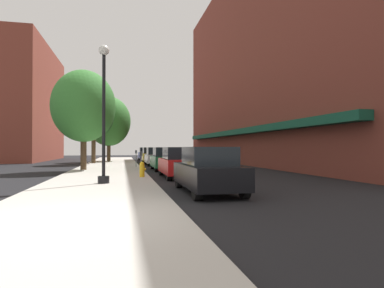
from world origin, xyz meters
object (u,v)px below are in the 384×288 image
(tree_near, at_px, (84,106))
(car_green, at_px, (165,159))
(parking_meter_near, at_px, (141,159))
(parking_meter_far, at_px, (136,156))
(car_red, at_px, (179,163))
(car_black, at_px, (208,170))
(car_white, at_px, (156,157))
(car_yellow, at_px, (150,155))
(tree_mid, at_px, (109,121))
(car_blue, at_px, (146,154))
(lamppost, at_px, (104,111))
(tree_far, at_px, (94,115))
(fire_hydrant, at_px, (142,169))

(tree_near, height_order, car_green, tree_near)
(parking_meter_near, distance_m, parking_meter_far, 6.93)
(car_red, xyz_separation_m, car_green, (0.00, 5.83, 0.00))
(parking_meter_far, bearing_deg, car_black, -82.31)
(tree_near, relative_size, car_red, 1.59)
(car_white, xyz_separation_m, car_yellow, (0.00, 5.82, 0.00))
(car_yellow, bearing_deg, car_red, -90.19)
(car_black, bearing_deg, tree_mid, 100.73)
(car_blue, bearing_deg, lamppost, -97.65)
(tree_far, bearing_deg, parking_meter_near, -74.53)
(parking_meter_far, distance_m, car_red, 8.69)
(tree_near, bearing_deg, car_blue, 73.83)
(tree_mid, height_order, car_yellow, tree_mid)
(parking_meter_far, xyz_separation_m, tree_near, (-3.67, -2.66, 3.53))
(tree_mid, distance_m, car_red, 20.80)
(lamppost, bearing_deg, tree_far, 96.10)
(parking_meter_near, height_order, car_yellow, car_yellow)
(car_yellow, bearing_deg, tree_far, -155.07)
(car_white, height_order, car_yellow, same)
(parking_meter_near, distance_m, car_red, 2.49)
(fire_hydrant, distance_m, tree_far, 16.79)
(tree_far, distance_m, car_white, 7.68)
(fire_hydrant, relative_size, tree_far, 0.11)
(tree_near, distance_m, car_black, 13.55)
(parking_meter_far, height_order, car_yellow, car_yellow)
(fire_hydrant, xyz_separation_m, car_blue, (2.02, 25.65, 0.29))
(lamppost, distance_m, tree_mid, 23.04)
(tree_mid, relative_size, car_black, 1.69)
(tree_far, bearing_deg, lamppost, -83.90)
(tree_mid, bearing_deg, tree_far, -105.14)
(car_red, bearing_deg, tree_mid, 104.75)
(car_white, bearing_deg, tree_near, -132.28)
(tree_mid, xyz_separation_m, car_red, (4.51, -19.94, -3.79))
(car_red, bearing_deg, fire_hydrant, -164.58)
(tree_far, distance_m, car_yellow, 7.52)
(lamppost, relative_size, car_red, 1.37)
(lamppost, relative_size, tree_mid, 0.81)
(car_red, distance_m, car_yellow, 18.01)
(lamppost, distance_m, car_red, 5.42)
(car_white, distance_m, car_yellow, 5.82)
(car_black, distance_m, car_yellow, 23.98)
(tree_near, height_order, car_black, tree_near)
(lamppost, xyz_separation_m, tree_far, (-1.96, 18.35, 1.62))
(fire_hydrant, relative_size, tree_mid, 0.11)
(car_black, xyz_separation_m, car_yellow, (0.00, 23.98, 0.00))
(tree_near, bearing_deg, tree_mid, 85.51)
(fire_hydrant, xyz_separation_m, tree_near, (-3.60, 6.28, 3.96))
(car_red, xyz_separation_m, car_blue, (0.00, 25.17, 0.00))
(tree_near, relative_size, tree_far, 0.98)
(car_yellow, distance_m, car_blue, 7.16)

